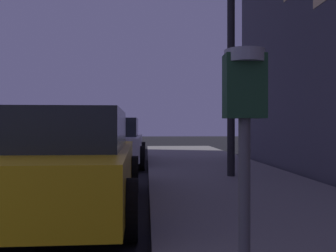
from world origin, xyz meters
TOP-DOWN VIEW (x-y plane):
  - parking_meter at (4.41, 0.55)m, footprint 0.19×0.19m
  - car_yellow_cab at (2.85, 4.10)m, footprint 2.04×4.60m
  - car_white at (2.85, 10.10)m, footprint 2.12×4.04m

SIDE VIEW (x-z plane):
  - car_white at x=2.85m, z-range 0.00..1.43m
  - car_yellow_cab at x=2.85m, z-range 0.01..1.44m
  - parking_meter at x=4.41m, z-range 0.51..1.93m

